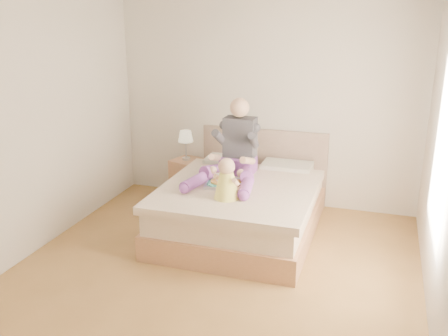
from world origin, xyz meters
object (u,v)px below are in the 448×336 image
(bed, at_px, (243,204))
(adult, at_px, (235,154))
(tray, at_px, (227,183))
(nightstand, at_px, (190,179))
(baby, at_px, (227,182))

(bed, bearing_deg, adult, 136.36)
(adult, bearing_deg, tray, -86.54)
(bed, height_order, nightstand, bed)
(tray, distance_m, baby, 0.42)
(adult, xyz_separation_m, tray, (0.01, -0.35, -0.25))
(nightstand, xyz_separation_m, tray, (0.86, -1.00, 0.37))
(nightstand, distance_m, baby, 1.77)
(adult, distance_m, baby, 0.74)
(nightstand, distance_m, tray, 1.37)
(nightstand, height_order, baby, baby)
(bed, height_order, baby, baby)
(nightstand, relative_size, baby, 1.23)
(baby, bearing_deg, nightstand, 142.02)
(bed, height_order, adult, adult)
(nightstand, bearing_deg, adult, -18.76)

